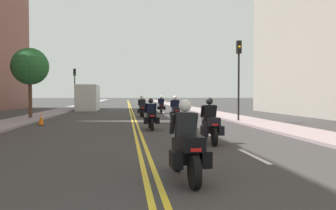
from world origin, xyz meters
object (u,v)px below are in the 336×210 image
motorcycle_2 (151,117)px  traffic_light_near (239,66)px  motorcycle_4 (142,109)px  parked_truck (89,99)px  traffic_light_far (75,82)px  motorcycle_3 (175,111)px  motorcycle_0 (186,148)px  motorcycle_1 (210,125)px  traffic_cone_0 (41,119)px  motorcycle_5 (161,106)px  street_tree_0 (30,67)px

motorcycle_2 → traffic_light_near: bearing=34.1°
motorcycle_4 → parked_truck: size_ratio=0.32×
motorcycle_4 → traffic_light_far: traffic_light_far is taller
motorcycle_3 → traffic_light_near: size_ratio=0.42×
motorcycle_2 → motorcycle_4: motorcycle_4 is taller
parked_truck → traffic_light_far: bearing=132.0°
motorcycle_3 → traffic_light_near: 4.88m
motorcycle_0 → motorcycle_1: bearing=68.3°
traffic_cone_0 → motorcycle_5: bearing=55.8°
traffic_cone_0 → street_tree_0: bearing=110.6°
motorcycle_1 → motorcycle_2: motorcycle_1 is taller
motorcycle_0 → traffic_cone_0: motorcycle_0 is taller
motorcycle_4 → parked_truck: (-5.41, 13.16, 0.62)m
motorcycle_4 → traffic_light_far: 16.98m
motorcycle_2 → traffic_cone_0: motorcycle_2 is taller
motorcycle_5 → traffic_light_far: 13.71m
street_tree_0 → motorcycle_0: bearing=-67.0°
traffic_cone_0 → street_tree_0: 6.34m
traffic_light_far → parked_truck: 3.35m
traffic_light_far → motorcycle_1: bearing=-73.3°
motorcycle_5 → parked_truck: parked_truck is taller
parked_truck → motorcycle_4: bearing=-67.7°
motorcycle_3 → motorcycle_4: 5.37m
motorcycle_2 → street_tree_0: 11.84m
motorcycle_3 → traffic_light_far: 22.28m
motorcycle_1 → motorcycle_5: size_ratio=1.06×
motorcycle_0 → motorcycle_1: 5.51m
traffic_light_near → street_tree_0: bearing=162.7°
motorcycle_2 → traffic_light_far: 25.97m
motorcycle_5 → motorcycle_0: bearing=-92.2°
traffic_cone_0 → traffic_light_near: traffic_light_near is taller
motorcycle_0 → motorcycle_4: size_ratio=1.08×
motorcycle_0 → motorcycle_3: (1.89, 14.99, 0.02)m
motorcycle_4 → motorcycle_2: bearing=-92.4°
motorcycle_5 → traffic_cone_0: motorcycle_5 is taller
traffic_cone_0 → traffic_light_far: (-1.20, 21.59, 2.90)m
motorcycle_1 → street_tree_0: bearing=127.5°
motorcycle_4 → traffic_light_far: size_ratio=0.44×
traffic_cone_0 → traffic_light_far: traffic_light_far is taller
motorcycle_2 → traffic_cone_0: bearing=151.4°
traffic_cone_0 → traffic_light_near: bearing=3.8°
motorcycle_1 → motorcycle_5: 20.15m
motorcycle_4 → street_tree_0: (-7.90, -1.39, 3.04)m
motorcycle_1 → motorcycle_2: (-1.74, 5.15, -0.02)m
traffic_cone_0 → traffic_light_far: 21.82m
motorcycle_3 → traffic_light_far: traffic_light_far is taller
motorcycle_5 → traffic_light_near: bearing=-68.6°
traffic_light_near → parked_truck: 22.02m
street_tree_0 → traffic_light_far: bearing=87.6°
motorcycle_4 → traffic_light_far: (-7.21, 15.15, 2.61)m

